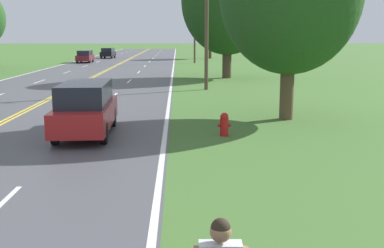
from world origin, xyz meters
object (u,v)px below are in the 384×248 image
(tree_mid_treeline, at_px, (210,18))
(car_red_van_approaching, at_px, (86,108))
(car_black_hatchback_mid_far, at_px, (108,53))
(fire_hydrant, at_px, (224,124))
(car_maroon_hatchback_mid_near, at_px, (85,56))
(tree_right_cluster, at_px, (228,1))

(tree_mid_treeline, xyz_separation_m, car_red_van_approaching, (-7.99, -55.06, -4.87))
(car_red_van_approaching, bearing_deg, tree_mid_treeline, 169.57)
(car_red_van_approaching, distance_m, car_black_hatchback_mid_far, 56.78)
(fire_hydrant, xyz_separation_m, tree_mid_treeline, (3.22, 55.40, 5.42))
(car_maroon_hatchback_mid_near, bearing_deg, tree_mid_treeline, -59.28)
(car_red_van_approaching, bearing_deg, fire_hydrant, 83.83)
(fire_hydrant, distance_m, car_maroon_hatchback_mid_near, 46.93)
(fire_hydrant, height_order, tree_right_cluster, tree_right_cluster)
(tree_right_cluster, height_order, car_maroon_hatchback_mid_near, tree_right_cluster)
(tree_mid_treeline, height_order, car_black_hatchback_mid_far, tree_mid_treeline)
(tree_right_cluster, relative_size, car_maroon_hatchback_mid_near, 2.37)
(tree_right_cluster, bearing_deg, car_maroon_hatchback_mid_near, 124.92)
(tree_mid_treeline, relative_size, tree_right_cluster, 0.83)
(tree_right_cluster, bearing_deg, fire_hydrant, -96.00)
(tree_mid_treeline, height_order, car_red_van_approaching, tree_mid_treeline)
(tree_mid_treeline, relative_size, car_red_van_approaching, 1.74)
(car_red_van_approaching, bearing_deg, tree_right_cluster, 160.08)
(fire_hydrant, distance_m, tree_mid_treeline, 55.75)
(fire_hydrant, relative_size, car_red_van_approaching, 0.17)
(car_red_van_approaching, xyz_separation_m, car_maroon_hatchback_mid_near, (-8.44, 44.69, -0.15))
(tree_mid_treeline, distance_m, tree_right_cluster, 32.72)
(fire_hydrant, xyz_separation_m, car_maroon_hatchback_mid_near, (-13.21, 45.03, 0.40))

